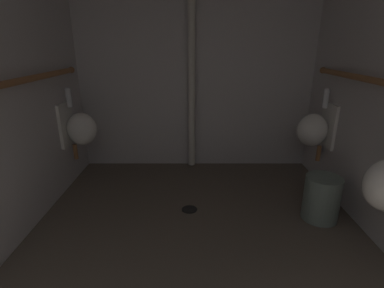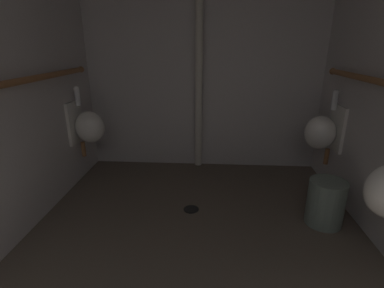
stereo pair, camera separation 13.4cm
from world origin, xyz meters
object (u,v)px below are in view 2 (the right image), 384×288
urinal_right_far (322,132)px  floor_drain (191,209)px  urinal_left_mid (88,126)px  waste_bin (326,202)px  standpipe_back_wall (199,63)px

urinal_right_far → floor_drain: 1.49m
urinal_left_mid → waste_bin: 2.39m
floor_drain → waste_bin: waste_bin is taller
standpipe_back_wall → floor_drain: 1.58m
urinal_left_mid → standpipe_back_wall: standpipe_back_wall is taller
urinal_left_mid → urinal_right_far: (2.39, -0.05, 0.00)m
urinal_left_mid → waste_bin: (2.25, -0.69, -0.42)m
standpipe_back_wall → floor_drain: (-0.02, -0.99, -1.22)m
standpipe_back_wall → floor_drain: standpipe_back_wall is taller
waste_bin → urinal_left_mid: bearing=162.9°
urinal_left_mid → waste_bin: size_ratio=1.96×
urinal_right_far → standpipe_back_wall: bearing=159.0°
urinal_right_far → urinal_left_mid: bearing=178.9°
floor_drain → waste_bin: (1.12, -0.13, 0.19)m
urinal_right_far → floor_drain: (-1.26, -0.51, -0.61)m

